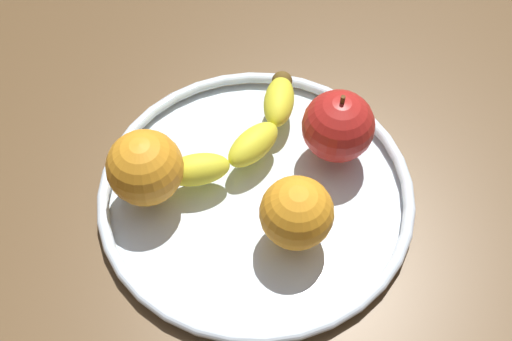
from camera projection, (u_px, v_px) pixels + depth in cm
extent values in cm
cube|color=brown|center=(256.00, 207.00, 66.95)|extent=(158.55, 158.55, 4.00)
cylinder|color=silver|center=(256.00, 196.00, 65.05)|extent=(30.43, 30.43, 0.60)
torus|color=silver|center=(256.00, 191.00, 64.30)|extent=(31.70, 31.70, 1.20)
ellipsoid|color=yellow|center=(197.00, 170.00, 63.09)|extent=(7.26, 5.67, 3.19)
ellipsoid|color=yellow|center=(253.00, 144.00, 64.83)|extent=(6.99, 4.30, 3.19)
ellipsoid|color=yellow|center=(279.00, 101.00, 68.04)|extent=(6.85, 6.90, 3.19)
ellipsoid|color=brown|center=(282.00, 81.00, 69.68)|extent=(3.00, 2.99, 2.24)
sphere|color=#B1221D|center=(338.00, 126.00, 63.55)|extent=(7.29, 7.29, 7.29)
cylinder|color=#593819|center=(343.00, 101.00, 60.38)|extent=(0.44, 0.44, 1.20)
sphere|color=orange|center=(145.00, 168.00, 60.69)|extent=(7.37, 7.37, 7.37)
sphere|color=orange|center=(293.00, 216.00, 58.02)|extent=(6.86, 6.86, 6.86)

